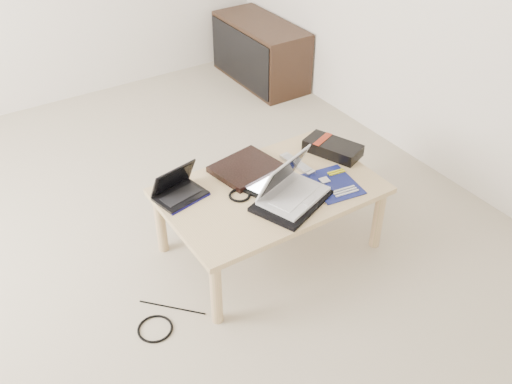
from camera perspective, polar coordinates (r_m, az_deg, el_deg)
ground at (r=3.20m, az=-12.21°, el=-6.02°), size 4.00×4.00×0.00m
coffee_table at (r=2.95m, az=1.44°, el=-0.41°), size 1.10×0.70×0.40m
media_cabinet at (r=4.86m, az=0.37°, el=13.82°), size 0.41×0.90×0.50m
book at (r=3.04m, az=-1.02°, el=2.40°), size 0.37×0.32×0.03m
netbook at (r=2.87m, az=-7.76°, el=0.17°), size 0.27×0.22×0.17m
tablet at (r=2.97m, az=0.34°, el=1.17°), size 0.31×0.27×0.01m
remote at (r=3.09m, az=4.14°, el=2.80°), size 0.07×0.24×0.02m
neoprene_sleeve at (r=2.82m, az=3.55°, el=-0.89°), size 0.44×0.39×0.02m
white_laptop at (r=2.82m, az=3.44°, el=0.40°), size 0.39×0.33×0.22m
motherboard at (r=2.97m, az=7.74°, el=0.82°), size 0.27×0.32×0.01m
gpu_box at (r=3.21m, az=7.68°, el=4.39°), size 0.26×0.35×0.07m
cable_coil at (r=2.86m, az=-1.66°, el=-0.34°), size 0.13×0.13×0.01m
floor_cable_coil at (r=2.80m, az=-10.06°, el=-13.31°), size 0.21×0.21×0.01m
floor_cable_trail at (r=2.88m, az=-8.38°, el=-11.35°), size 0.24×0.25×0.01m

